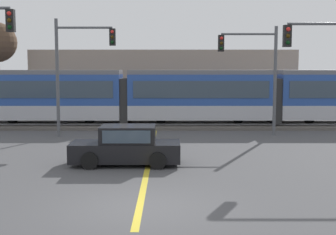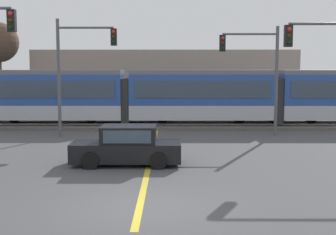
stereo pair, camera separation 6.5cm
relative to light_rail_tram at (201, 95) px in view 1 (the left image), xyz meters
The scene contains 10 objects.
ground_plane 17.79m from the light_rail_tram, 99.06° to the right, with size 200.00×200.00×0.00m, color #474749.
track_bed 3.40m from the light_rail_tram, behind, with size 120.00×4.00×0.18m, color #56514C.
rail_near 3.40m from the light_rail_tram, 165.61° to the right, with size 120.00×0.08×0.10m, color #939399.
rail_far 3.40m from the light_rail_tram, 165.38° to the left, with size 120.00×0.08×0.10m, color #939399.
light_rail_tram is the anchor object (origin of this frame).
lane_centre_line 11.23m from the light_rail_tram, 104.60° to the right, with size 0.20×17.38×0.01m, color gold.
sedan_crossing 12.46m from the light_rail_tram, 107.09° to the right, with size 4.21×1.93×1.52m.
traffic_light_far_right 5.16m from the light_rail_tram, 54.03° to the right, with size 3.25×0.38×6.01m.
traffic_light_far_left 8.50m from the light_rail_tram, 147.47° to the right, with size 3.25×0.38×6.35m.
building_backdrop_far 9.65m from the light_rail_tram, 104.37° to the left, with size 20.77×6.00×5.13m, color gray.
Camera 1 is at (0.77, -12.25, 3.73)m, focal length 50.00 mm.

